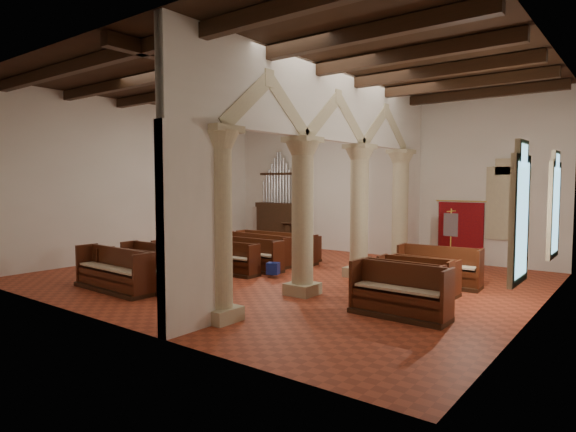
# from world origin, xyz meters

# --- Properties ---
(floor) EXTENTS (14.00, 14.00, 0.00)m
(floor) POSITION_xyz_m (0.00, 0.00, 0.00)
(floor) COLOR #9E3C22
(floor) RESTS_ON ground
(ceiling) EXTENTS (14.00, 14.00, 0.00)m
(ceiling) POSITION_xyz_m (0.00, 0.00, 6.00)
(ceiling) COLOR black
(ceiling) RESTS_ON wall_back
(wall_back) EXTENTS (14.00, 0.02, 6.00)m
(wall_back) POSITION_xyz_m (0.00, 6.00, 3.00)
(wall_back) COLOR white
(wall_back) RESTS_ON floor
(wall_front) EXTENTS (14.00, 0.02, 6.00)m
(wall_front) POSITION_xyz_m (0.00, -6.00, 3.00)
(wall_front) COLOR white
(wall_front) RESTS_ON floor
(wall_left) EXTENTS (0.02, 12.00, 6.00)m
(wall_left) POSITION_xyz_m (-7.00, 0.00, 3.00)
(wall_left) COLOR white
(wall_left) RESTS_ON floor
(wall_right) EXTENTS (0.02, 12.00, 6.00)m
(wall_right) POSITION_xyz_m (7.00, 0.00, 3.00)
(wall_right) COLOR white
(wall_right) RESTS_ON floor
(ceiling_beams) EXTENTS (13.80, 11.80, 0.30)m
(ceiling_beams) POSITION_xyz_m (0.00, 0.00, 5.82)
(ceiling_beams) COLOR black
(ceiling_beams) RESTS_ON wall_back
(arcade) EXTENTS (0.90, 11.90, 6.00)m
(arcade) POSITION_xyz_m (1.80, 0.00, 3.56)
(arcade) COLOR tan
(arcade) RESTS_ON floor
(window_right_a) EXTENTS (0.03, 1.00, 2.20)m
(window_right_a) POSITION_xyz_m (6.98, -1.50, 2.20)
(window_right_a) COLOR #327255
(window_right_a) RESTS_ON wall_right
(window_right_b) EXTENTS (0.03, 1.00, 2.20)m
(window_right_b) POSITION_xyz_m (6.98, 2.50, 2.20)
(window_right_b) COLOR #327255
(window_right_b) RESTS_ON wall_right
(window_back) EXTENTS (1.00, 0.03, 2.20)m
(window_back) POSITION_xyz_m (5.00, 5.98, 2.20)
(window_back) COLOR #327255
(window_back) RESTS_ON wall_back
(pipe_organ) EXTENTS (2.10, 0.85, 4.40)m
(pipe_organ) POSITION_xyz_m (-4.50, 5.50, 1.37)
(pipe_organ) COLOR black
(pipe_organ) RESTS_ON floor
(lectern) EXTENTS (0.56, 0.58, 1.21)m
(lectern) POSITION_xyz_m (-3.64, 5.07, 0.50)
(lectern) COLOR #3E2713
(lectern) RESTS_ON floor
(dossal_curtain) EXTENTS (1.80, 0.07, 2.17)m
(dossal_curtain) POSITION_xyz_m (3.50, 5.92, 1.17)
(dossal_curtain) COLOR maroon
(dossal_curtain) RESTS_ON floor
(processional_banner) EXTENTS (0.48, 0.61, 2.08)m
(processional_banner) POSITION_xyz_m (3.86, 3.78, 0.75)
(processional_banner) COLOR black
(processional_banner) RESTS_ON floor
(hymnal_box_a) EXTENTS (0.36, 0.31, 0.31)m
(hymnal_box_a) POSITION_xyz_m (-0.09, -3.69, 0.25)
(hymnal_box_a) COLOR navy
(hymnal_box_a) RESTS_ON floor
(hymnal_box_b) EXTENTS (0.35, 0.30, 0.32)m
(hymnal_box_b) POSITION_xyz_m (-1.65, -2.55, 0.26)
(hymnal_box_b) COLOR navy
(hymnal_box_b) RESTS_ON floor
(hymnal_box_c) EXTENTS (0.43, 0.39, 0.36)m
(hymnal_box_c) POSITION_xyz_m (-0.22, -0.21, 0.28)
(hymnal_box_c) COLOR navy
(hymnal_box_c) RESTS_ON floor
(tube_heater_a) EXTENTS (0.97, 0.26, 0.10)m
(tube_heater_a) POSITION_xyz_m (-1.80, -3.91, 0.16)
(tube_heater_a) COLOR silver
(tube_heater_a) RESTS_ON floor
(tube_heater_b) EXTENTS (1.01, 0.25, 0.10)m
(tube_heater_b) POSITION_xyz_m (-2.93, -3.43, 0.16)
(tube_heater_b) COLOR white
(tube_heater_b) RESTS_ON floor
(nave_pew_0) EXTENTS (2.92, 0.88, 1.14)m
(nave_pew_0) POSITION_xyz_m (-2.52, -4.21, 0.38)
(nave_pew_0) COLOR black
(nave_pew_0) RESTS_ON floor
(nave_pew_1) EXTENTS (3.08, 0.90, 1.04)m
(nave_pew_1) POSITION_xyz_m (-2.10, -3.68, 0.34)
(nave_pew_1) COLOR black
(nave_pew_1) RESTS_ON floor
(nave_pew_2) EXTENTS (2.84, 0.85, 1.08)m
(nave_pew_2) POSITION_xyz_m (-2.63, -2.64, 0.36)
(nave_pew_2) COLOR black
(nave_pew_2) RESTS_ON floor
(nave_pew_3) EXTENTS (3.06, 0.70, 1.02)m
(nave_pew_3) POSITION_xyz_m (-2.49, -1.60, 0.34)
(nave_pew_3) COLOR black
(nave_pew_3) RESTS_ON floor
(nave_pew_4) EXTENTS (2.84, 0.81, 1.02)m
(nave_pew_4) POSITION_xyz_m (-2.05, -0.65, 0.33)
(nave_pew_4) COLOR black
(nave_pew_4) RESTS_ON floor
(nave_pew_5) EXTENTS (3.17, 0.76, 1.05)m
(nave_pew_5) POSITION_xyz_m (-1.98, 0.26, 0.35)
(nave_pew_5) COLOR black
(nave_pew_5) RESTS_ON floor
(nave_pew_6) EXTENTS (3.16, 0.90, 1.06)m
(nave_pew_6) POSITION_xyz_m (-2.29, 1.35, 0.35)
(nave_pew_6) COLOR black
(nave_pew_6) RESTS_ON floor
(nave_pew_7) EXTENTS (3.35, 0.81, 1.08)m
(nave_pew_7) POSITION_xyz_m (-2.00, 2.12, 0.36)
(nave_pew_7) COLOR black
(nave_pew_7) RESTS_ON floor
(nave_pew_8) EXTENTS (2.86, 0.75, 0.95)m
(nave_pew_8) POSITION_xyz_m (-2.08, 2.84, 0.31)
(nave_pew_8) COLOR black
(nave_pew_8) RESTS_ON floor
(aisle_pew_0) EXTENTS (2.17, 0.80, 1.15)m
(aisle_pew_0) POSITION_xyz_m (4.69, -1.93, 0.39)
(aisle_pew_0) COLOR black
(aisle_pew_0) RESTS_ON floor
(aisle_pew_1) EXTENTS (2.02, 0.76, 1.04)m
(aisle_pew_1) POSITION_xyz_m (4.30, -1.03, 0.35)
(aisle_pew_1) COLOR black
(aisle_pew_1) RESTS_ON floor
(aisle_pew_2) EXTENTS (1.87, 0.80, 1.02)m
(aisle_pew_2) POSITION_xyz_m (4.28, -0.11, 0.35)
(aisle_pew_2) COLOR black
(aisle_pew_2) RESTS_ON floor
(aisle_pew_3) EXTENTS (1.86, 0.70, 0.95)m
(aisle_pew_3) POSITION_xyz_m (4.25, 0.51, 0.32)
(aisle_pew_3) COLOR black
(aisle_pew_3) RESTS_ON floor
(aisle_pew_4) EXTENTS (2.31, 0.89, 1.12)m
(aisle_pew_4) POSITION_xyz_m (4.26, 1.66, 0.37)
(aisle_pew_4) COLOR black
(aisle_pew_4) RESTS_ON floor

